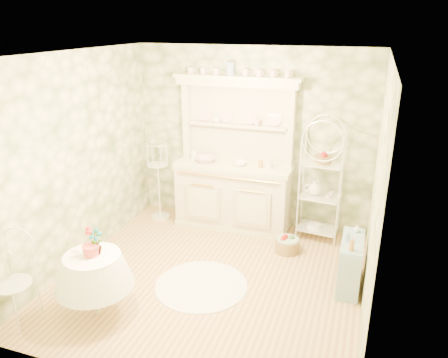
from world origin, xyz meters
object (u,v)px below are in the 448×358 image
(cafe_chair, at_px, (11,282))
(birdcage_stand, at_px, (158,179))
(bakers_rack, at_px, (321,184))
(round_table, at_px, (96,288))
(floor_basket, at_px, (287,245))
(kitchen_dresser, at_px, (233,155))
(side_shelf, at_px, (350,264))

(cafe_chair, height_order, birdcage_stand, birdcage_stand)
(bakers_rack, height_order, round_table, bakers_rack)
(round_table, height_order, floor_basket, round_table)
(bakers_rack, bearing_deg, kitchen_dresser, -172.88)
(cafe_chair, relative_size, floor_basket, 3.16)
(side_shelf, relative_size, cafe_chair, 0.73)
(bakers_rack, bearing_deg, floor_basket, -114.33)
(round_table, distance_m, cafe_chair, 0.85)
(round_table, bearing_deg, kitchen_dresser, 73.65)
(round_table, bearing_deg, cafe_chair, -152.03)
(bakers_rack, xyz_separation_m, side_shelf, (0.53, -1.14, -0.55))
(side_shelf, bearing_deg, cafe_chair, -149.09)
(round_table, relative_size, cafe_chair, 0.64)
(side_shelf, relative_size, round_table, 1.13)
(side_shelf, relative_size, floor_basket, 2.30)
(side_shelf, bearing_deg, birdcage_stand, 163.82)
(bakers_rack, bearing_deg, side_shelf, -58.61)
(round_table, relative_size, birdcage_stand, 0.46)
(side_shelf, xyz_separation_m, cafe_chair, (-3.31, -1.81, 0.18))
(side_shelf, relative_size, birdcage_stand, 0.52)
(bakers_rack, distance_m, birdcage_stand, 2.51)
(birdcage_stand, bearing_deg, floor_basket, -11.05)
(kitchen_dresser, distance_m, cafe_chair, 3.35)
(side_shelf, height_order, round_table, round_table)
(round_table, bearing_deg, bakers_rack, 51.44)
(kitchen_dresser, relative_size, birdcage_stand, 1.69)
(side_shelf, bearing_deg, round_table, -148.87)
(floor_basket, bearing_deg, kitchen_dresser, 150.79)
(cafe_chair, distance_m, birdcage_stand, 2.84)
(side_shelf, distance_m, round_table, 2.94)
(floor_basket, bearing_deg, round_table, -130.49)
(kitchen_dresser, relative_size, cafe_chair, 2.38)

